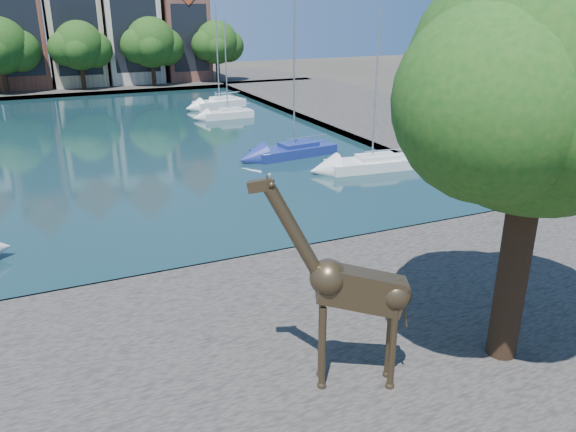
# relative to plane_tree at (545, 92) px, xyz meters

# --- Properties ---
(ground) EXTENTS (160.00, 160.00, 0.00)m
(ground) POSITION_rel_plane_tree_xyz_m (-7.62, 9.01, -7.67)
(ground) COLOR #38332B
(ground) RESTS_ON ground
(water_basin) EXTENTS (38.00, 50.00, 0.08)m
(water_basin) POSITION_rel_plane_tree_xyz_m (-7.62, 33.01, -7.63)
(water_basin) COLOR black
(water_basin) RESTS_ON ground
(near_quay) EXTENTS (50.00, 14.00, 0.50)m
(near_quay) POSITION_rel_plane_tree_xyz_m (-7.62, 2.01, -7.42)
(near_quay) COLOR #49453F
(near_quay) RESTS_ON ground
(far_quay) EXTENTS (60.00, 16.00, 0.50)m
(far_quay) POSITION_rel_plane_tree_xyz_m (-7.62, 65.01, -7.42)
(far_quay) COLOR #49453F
(far_quay) RESTS_ON ground
(right_quay) EXTENTS (14.00, 52.00, 0.50)m
(right_quay) POSITION_rel_plane_tree_xyz_m (17.38, 33.01, -7.42)
(right_quay) COLOR #49453F
(right_quay) RESTS_ON ground
(plane_tree) EXTENTS (8.32, 6.40, 10.62)m
(plane_tree) POSITION_rel_plane_tree_xyz_m (0.00, 0.00, 0.00)
(plane_tree) COLOR #332114
(plane_tree) RESTS_ON near_quay
(townhouse_center) EXTENTS (5.44, 9.18, 16.93)m
(townhouse_center) POSITION_rel_plane_tree_xyz_m (-11.62, 64.99, 0.69)
(townhouse_center) COLOR brown
(townhouse_center) RESTS_ON far_quay
(townhouse_east_inner) EXTENTS (5.94, 9.18, 15.79)m
(townhouse_east_inner) POSITION_rel_plane_tree_xyz_m (-5.62, 64.99, 0.06)
(townhouse_east_inner) COLOR tan
(townhouse_east_inner) RESTS_ON far_quay
(townhouse_east_mid) EXTENTS (6.43, 9.18, 16.65)m
(townhouse_east_mid) POSITION_rel_plane_tree_xyz_m (0.88, 64.99, 0.43)
(townhouse_east_mid) COLOR beige
(townhouse_east_mid) RESTS_ON far_quay
(townhouse_east_end) EXTENTS (5.44, 9.18, 14.43)m
(townhouse_east_end) POSITION_rel_plane_tree_xyz_m (7.38, 64.99, -0.56)
(townhouse_east_end) COLOR brown
(townhouse_east_end) RESTS_ON far_quay
(far_tree_mid_west) EXTENTS (7.80, 6.00, 8.00)m
(far_tree_mid_west) POSITION_rel_plane_tree_xyz_m (-13.51, 59.50, -2.38)
(far_tree_mid_west) COLOR #332114
(far_tree_mid_west) RESTS_ON far_quay
(far_tree_mid_east) EXTENTS (7.02, 5.40, 7.52)m
(far_tree_mid_east) POSITION_rel_plane_tree_xyz_m (-5.52, 59.50, -2.54)
(far_tree_mid_east) COLOR #332114
(far_tree_mid_east) RESTS_ON far_quay
(far_tree_east) EXTENTS (7.54, 5.80, 7.84)m
(far_tree_east) POSITION_rel_plane_tree_xyz_m (2.49, 59.50, -2.43)
(far_tree_east) COLOR #332114
(far_tree_east) RESTS_ON far_quay
(far_tree_far_east) EXTENTS (6.76, 5.20, 7.36)m
(far_tree_far_east) POSITION_rel_plane_tree_xyz_m (10.48, 59.50, -2.60)
(far_tree_far_east) COLOR #332114
(far_tree_far_east) RESTS_ON far_quay
(giraffe_statue) EXTENTS (3.62, 1.95, 5.45)m
(giraffe_statue) POSITION_rel_plane_tree_xyz_m (-4.70, 0.68, -4.49)
(giraffe_statue) COLOR #3E311F
(giraffe_statue) RESTS_ON near_quay
(sailboat_right_a) EXTENTS (5.80, 2.52, 9.51)m
(sailboat_right_a) POSITION_rel_plane_tree_xyz_m (7.38, 18.68, -7.11)
(sailboat_right_a) COLOR silver
(sailboat_right_a) RESTS_ON water_basin
(sailboat_right_b) EXTENTS (5.93, 2.73, 10.60)m
(sailboat_right_b) POSITION_rel_plane_tree_xyz_m (4.38, 23.63, -7.10)
(sailboat_right_b) COLOR navy
(sailboat_right_b) RESTS_ON water_basin
(sailboat_right_c) EXTENTS (4.49, 1.63, 8.32)m
(sailboat_right_c) POSITION_rel_plane_tree_xyz_m (4.57, 38.20, -7.10)
(sailboat_right_c) COLOR silver
(sailboat_right_c) RESTS_ON water_basin
(sailboat_right_d) EXTENTS (5.35, 2.83, 9.59)m
(sailboat_right_d) POSITION_rel_plane_tree_xyz_m (5.52, 43.66, -7.01)
(sailboat_right_d) COLOR white
(sailboat_right_d) RESTS_ON water_basin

